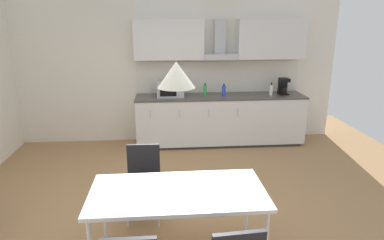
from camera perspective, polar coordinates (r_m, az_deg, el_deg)
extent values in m
cube|color=#9E754C|center=(4.34, -3.71, -15.15)|extent=(8.11, 8.09, 0.02)
cube|color=silver|center=(6.51, -4.52, 8.33)|extent=(6.49, 0.10, 2.70)
cube|color=#333333|center=(6.55, 4.58, -3.59)|extent=(2.95, 0.60, 0.05)
cube|color=silver|center=(6.41, 4.67, 0.16)|extent=(3.07, 0.65, 0.84)
cube|color=#4C4742|center=(6.30, 4.76, 3.96)|extent=(3.09, 0.67, 0.03)
cube|color=silver|center=(5.94, -7.00, 0.90)|extent=(0.01, 0.01, 0.14)
cube|color=silver|center=(5.95, -2.06, 1.02)|extent=(0.01, 0.01, 0.14)
cube|color=silver|center=(5.99, 2.83, 1.13)|extent=(0.01, 0.01, 0.14)
cube|color=silver|center=(6.08, 7.61, 1.23)|extent=(0.01, 0.01, 0.14)
cube|color=silver|center=(6.55, 4.36, 7.19)|extent=(3.07, 0.02, 0.59)
cube|color=silver|center=(6.23, -3.88, 13.26)|extent=(1.23, 0.34, 0.70)
cube|color=silver|center=(6.53, 12.95, 13.04)|extent=(1.23, 0.34, 0.70)
cube|color=#B7BABF|center=(6.32, 4.70, 10.55)|extent=(0.62, 0.40, 0.10)
cube|color=#B7BABF|center=(6.41, 4.61, 13.56)|extent=(0.20, 0.16, 0.65)
cube|color=#ADADB2|center=(6.18, -3.65, 5.21)|extent=(0.48, 0.34, 0.28)
cube|color=black|center=(6.01, -3.99, 4.89)|extent=(0.29, 0.01, 0.20)
cube|color=black|center=(6.59, 14.95, 4.24)|extent=(0.18, 0.18, 0.02)
cylinder|color=black|center=(6.57, 15.02, 4.82)|extent=(0.12, 0.12, 0.12)
cube|color=black|center=(6.62, 14.86, 5.54)|extent=(0.16, 0.08, 0.30)
cube|color=black|center=(6.54, 15.14, 6.45)|extent=(0.18, 0.16, 0.06)
cylinder|color=white|center=(6.44, 13.03, 4.88)|extent=(0.06, 0.06, 0.19)
cylinder|color=black|center=(6.42, 13.10, 5.91)|extent=(0.03, 0.03, 0.04)
cylinder|color=green|center=(6.28, 2.19, 4.97)|extent=(0.06, 0.06, 0.19)
cylinder|color=black|center=(6.25, 2.20, 6.00)|extent=(0.02, 0.02, 0.04)
cylinder|color=blue|center=(6.28, 5.32, 4.87)|extent=(0.07, 0.07, 0.18)
cylinder|color=black|center=(6.26, 5.35, 5.83)|extent=(0.03, 0.03, 0.04)
cube|color=white|center=(3.25, -2.38, -11.94)|extent=(1.63, 0.82, 0.04)
cylinder|color=silver|center=(3.79, -14.43, -14.42)|extent=(0.04, 0.04, 0.70)
cylinder|color=silver|center=(3.83, 9.11, -13.69)|extent=(0.04, 0.04, 0.70)
cube|color=black|center=(4.01, -8.15, -10.57)|extent=(0.41, 0.41, 0.04)
cube|color=black|center=(4.08, -8.07, -6.67)|extent=(0.38, 0.05, 0.40)
cylinder|color=silver|center=(3.96, -5.67, -14.71)|extent=(0.02, 0.02, 0.43)
cylinder|color=silver|center=(3.99, -10.72, -14.68)|extent=(0.02, 0.02, 0.43)
cylinder|color=silver|center=(4.26, -5.50, -12.35)|extent=(0.02, 0.02, 0.43)
cylinder|color=silver|center=(4.28, -10.16, -12.34)|extent=(0.02, 0.02, 0.43)
cone|color=silver|center=(2.90, -2.64, 7.53)|extent=(0.32, 0.32, 0.22)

